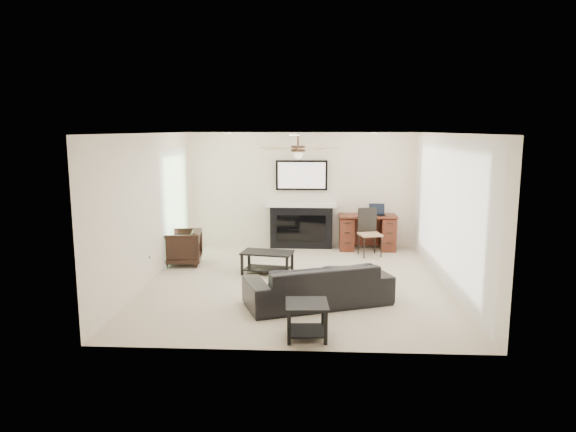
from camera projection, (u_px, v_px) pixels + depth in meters
name	position (u px, v px, depth m)	size (l,w,h in m)	color
room_shell	(309.00, 183.00, 8.50)	(5.50, 5.54, 2.52)	beige
sofa	(318.00, 284.00, 7.56)	(2.12, 0.83, 0.62)	black
armchair	(182.00, 247.00, 9.81)	(0.71, 0.73, 0.66)	black
coffee_table	(267.00, 263.00, 9.20)	(0.90, 0.50, 0.40)	black
end_table_near	(307.00, 320.00, 6.35)	(0.52, 0.52, 0.45)	black
end_table_left	(135.00, 267.00, 8.82)	(0.50, 0.50, 0.45)	black
fireplace_unit	(301.00, 205.00, 11.10)	(1.52, 0.34, 1.91)	black
desk	(367.00, 232.00, 11.00)	(1.22, 0.56, 0.76)	#431A10
desk_chair	(370.00, 233.00, 10.44)	(0.42, 0.44, 0.97)	black
laptop	(377.00, 210.00, 10.88)	(0.33, 0.24, 0.23)	black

